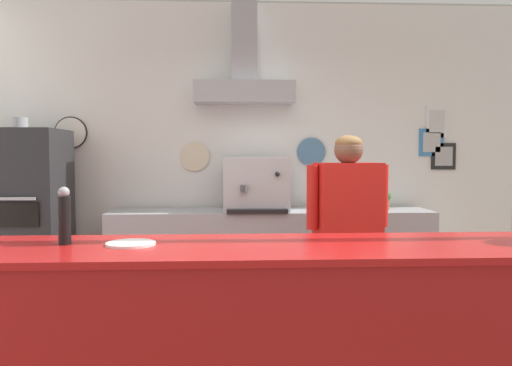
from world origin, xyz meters
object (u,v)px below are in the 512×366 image
pizza_oven (22,225)px  potted_thyme (384,198)px  pepper_grinder (64,216)px  condiment_plate (131,244)px  shop_worker (348,240)px  espresso_machine (256,184)px  potted_rosemary (349,196)px

pizza_oven → potted_thyme: pizza_oven is taller
pizza_oven → pepper_grinder: 2.54m
pizza_oven → condiment_plate: size_ratio=8.22×
shop_worker → potted_thyme: bearing=-130.2°
pizza_oven → pepper_grinder: pizza_oven is taller
espresso_machine → potted_thyme: 1.21m
shop_worker → potted_rosemary: (0.28, 1.18, 0.22)m
pepper_grinder → condiment_plate: pepper_grinder is taller
potted_thyme → potted_rosemary: bearing=172.9°
shop_worker → espresso_machine: shop_worker is taller
shop_worker → espresso_machine: (-0.59, 1.13, 0.33)m
pizza_oven → condiment_plate: (1.38, -2.30, 0.23)m
pizza_oven → shop_worker: (2.64, -0.99, 0.01)m
pizza_oven → espresso_machine: 2.08m
espresso_machine → pepper_grinder: 2.60m
shop_worker → pepper_grinder: size_ratio=6.23×
potted_rosemary → shop_worker: bearing=-103.3°
shop_worker → pepper_grinder: (-1.56, -1.28, 0.33)m
potted_rosemary → condiment_plate: bearing=-121.8°
espresso_machine → potted_rosemary: 0.88m
pepper_grinder → potted_thyme: bearing=48.2°
espresso_machine → pepper_grinder: (-0.97, -2.41, 0.00)m
espresso_machine → potted_thyme: size_ratio=3.13×
pizza_oven → potted_thyme: bearing=2.6°
condiment_plate → potted_thyme: bearing=52.6°
shop_worker → potted_thyme: size_ratio=8.39×
shop_worker → potted_thyme: 1.31m
potted_thyme → pepper_grinder: (-2.17, -2.42, 0.14)m
potted_thyme → condiment_plate: bearing=-127.4°
pizza_oven → shop_worker: pizza_oven is taller
pizza_oven → potted_rosemary: bearing=3.7°
potted_thyme → pizza_oven: bearing=-177.4°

